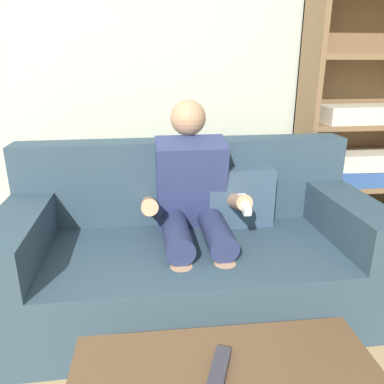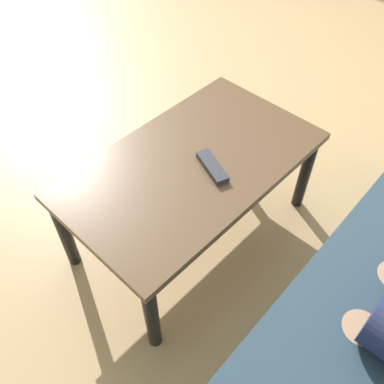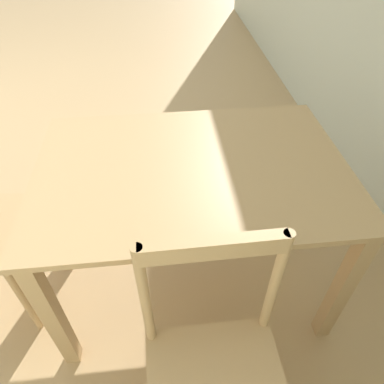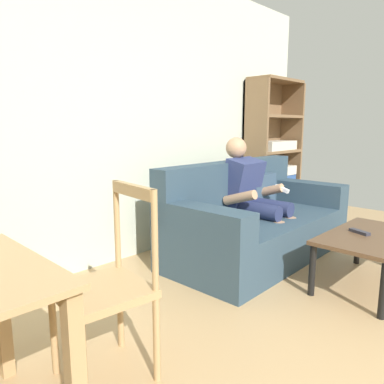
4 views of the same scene
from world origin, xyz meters
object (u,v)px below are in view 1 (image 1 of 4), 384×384
tv_remote (219,368)px  bookshelf (358,151)px  couch (191,249)px  person_lounging (193,204)px

tv_remote → bookshelf: (1.35, 1.66, 0.29)m
couch → tv_remote: size_ratio=12.03×
person_lounging → tv_remote: person_lounging is taller
bookshelf → couch: bearing=-154.0°
person_lounging → bookshelf: bearing=24.7°
person_lounging → bookshelf: size_ratio=0.62×
couch → bookshelf: 1.53m
couch → person_lounging: (0.02, 0.04, 0.26)m
person_lounging → tv_remote: size_ratio=6.83×
tv_remote → person_lounging: bearing=-71.3°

